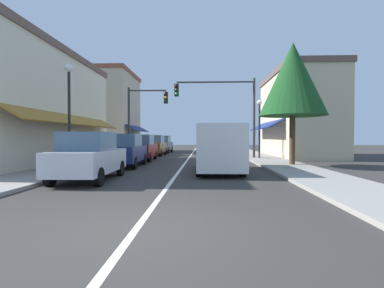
{
  "coord_description": "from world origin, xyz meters",
  "views": [
    {
      "loc": [
        1.17,
        -4.87,
        1.58
      ],
      "look_at": [
        0.38,
        14.63,
        1.15
      ],
      "focal_mm": 27.79,
      "sensor_mm": 36.0,
      "label": 1
    }
  ],
  "objects_px": {
    "parked_car_third_left": "(141,148)",
    "street_lamp_right_mid": "(259,119)",
    "parked_car_second_left": "(125,150)",
    "street_lamp_left_near": "(69,100)",
    "parked_car_distant_left": "(162,144)",
    "tree_right_near": "(293,79)",
    "van_in_lane": "(219,147)",
    "traffic_signal_left_corner": "(142,111)",
    "parked_car_far_left": "(154,145)",
    "parked_car_nearest_left": "(89,157)",
    "traffic_signal_mast_arm": "(226,103)"
  },
  "relations": [
    {
      "from": "parked_car_second_left",
      "to": "parked_car_third_left",
      "type": "distance_m",
      "value": 4.26
    },
    {
      "from": "street_lamp_left_near",
      "to": "tree_right_near",
      "type": "distance_m",
      "value": 11.38
    },
    {
      "from": "traffic_signal_left_corner",
      "to": "tree_right_near",
      "type": "height_order",
      "value": "tree_right_near"
    },
    {
      "from": "parked_car_third_left",
      "to": "traffic_signal_mast_arm",
      "type": "height_order",
      "value": "traffic_signal_mast_arm"
    },
    {
      "from": "van_in_lane",
      "to": "traffic_signal_left_corner",
      "type": "relative_size",
      "value": 0.94
    },
    {
      "from": "parked_car_third_left",
      "to": "van_in_lane",
      "type": "bearing_deg",
      "value": -53.72
    },
    {
      "from": "parked_car_distant_left",
      "to": "traffic_signal_left_corner",
      "type": "bearing_deg",
      "value": -93.36
    },
    {
      "from": "traffic_signal_mast_arm",
      "to": "street_lamp_right_mid",
      "type": "bearing_deg",
      "value": -9.42
    },
    {
      "from": "parked_car_nearest_left",
      "to": "street_lamp_left_near",
      "type": "bearing_deg",
      "value": 126.45
    },
    {
      "from": "street_lamp_right_mid",
      "to": "parked_car_far_left",
      "type": "bearing_deg",
      "value": 152.04
    },
    {
      "from": "traffic_signal_left_corner",
      "to": "parked_car_second_left",
      "type": "bearing_deg",
      "value": -85.03
    },
    {
      "from": "parked_car_nearest_left",
      "to": "parked_car_third_left",
      "type": "bearing_deg",
      "value": 89.24
    },
    {
      "from": "parked_car_second_left",
      "to": "street_lamp_right_mid",
      "type": "distance_m",
      "value": 10.1
    },
    {
      "from": "van_in_lane",
      "to": "traffic_signal_left_corner",
      "type": "xyz_separation_m",
      "value": [
        -5.58,
        9.74,
        2.52
      ]
    },
    {
      "from": "parked_car_third_left",
      "to": "parked_car_distant_left",
      "type": "distance_m",
      "value": 10.48
    },
    {
      "from": "parked_car_nearest_left",
      "to": "traffic_signal_mast_arm",
      "type": "relative_size",
      "value": 0.71
    },
    {
      "from": "parked_car_nearest_left",
      "to": "tree_right_near",
      "type": "relative_size",
      "value": 0.62
    },
    {
      "from": "parked_car_distant_left",
      "to": "traffic_signal_left_corner",
      "type": "relative_size",
      "value": 0.75
    },
    {
      "from": "parked_car_second_left",
      "to": "tree_right_near",
      "type": "relative_size",
      "value": 0.62
    },
    {
      "from": "parked_car_distant_left",
      "to": "street_lamp_right_mid",
      "type": "bearing_deg",
      "value": -46.74
    },
    {
      "from": "traffic_signal_left_corner",
      "to": "street_lamp_right_mid",
      "type": "xyz_separation_m",
      "value": [
        8.85,
        -1.98,
        -0.75
      ]
    },
    {
      "from": "traffic_signal_mast_arm",
      "to": "tree_right_near",
      "type": "relative_size",
      "value": 0.87
    },
    {
      "from": "parked_car_far_left",
      "to": "street_lamp_left_near",
      "type": "bearing_deg",
      "value": -96.4
    },
    {
      "from": "parked_car_second_left",
      "to": "van_in_lane",
      "type": "height_order",
      "value": "van_in_lane"
    },
    {
      "from": "tree_right_near",
      "to": "parked_car_third_left",
      "type": "bearing_deg",
      "value": 157.75
    },
    {
      "from": "parked_car_third_left",
      "to": "parked_car_far_left",
      "type": "relative_size",
      "value": 1.0
    },
    {
      "from": "street_lamp_left_near",
      "to": "parked_car_second_left",
      "type": "bearing_deg",
      "value": 57.22
    },
    {
      "from": "parked_car_third_left",
      "to": "traffic_signal_left_corner",
      "type": "bearing_deg",
      "value": 99.21
    },
    {
      "from": "tree_right_near",
      "to": "street_lamp_left_near",
      "type": "bearing_deg",
      "value": -163.13
    },
    {
      "from": "parked_car_third_left",
      "to": "street_lamp_left_near",
      "type": "xyz_separation_m",
      "value": [
        -1.71,
        -6.99,
        2.38
      ]
    },
    {
      "from": "parked_car_nearest_left",
      "to": "street_lamp_right_mid",
      "type": "bearing_deg",
      "value": 51.15
    },
    {
      "from": "traffic_signal_left_corner",
      "to": "street_lamp_right_mid",
      "type": "distance_m",
      "value": 9.1
    },
    {
      "from": "parked_car_nearest_left",
      "to": "parked_car_third_left",
      "type": "xyz_separation_m",
      "value": [
        -0.09,
        9.32,
        0.0
      ]
    },
    {
      "from": "parked_car_nearest_left",
      "to": "van_in_lane",
      "type": "xyz_separation_m",
      "value": [
        4.88,
        2.86,
        0.27
      ]
    },
    {
      "from": "parked_car_third_left",
      "to": "traffic_signal_mast_arm",
      "type": "bearing_deg",
      "value": 14.58
    },
    {
      "from": "parked_car_far_left",
      "to": "street_lamp_right_mid",
      "type": "bearing_deg",
      "value": -26.92
    },
    {
      "from": "parked_car_nearest_left",
      "to": "tree_right_near",
      "type": "height_order",
      "value": "tree_right_near"
    },
    {
      "from": "parked_car_second_left",
      "to": "parked_car_third_left",
      "type": "height_order",
      "value": "same"
    },
    {
      "from": "van_in_lane",
      "to": "traffic_signal_left_corner",
      "type": "height_order",
      "value": "traffic_signal_left_corner"
    },
    {
      "from": "parked_car_far_left",
      "to": "street_lamp_left_near",
      "type": "xyz_separation_m",
      "value": [
        -1.66,
        -12.69,
        2.38
      ]
    },
    {
      "from": "van_in_lane",
      "to": "street_lamp_right_mid",
      "type": "distance_m",
      "value": 8.6
    },
    {
      "from": "parked_car_third_left",
      "to": "parked_car_second_left",
      "type": "bearing_deg",
      "value": -90.64
    },
    {
      "from": "parked_car_third_left",
      "to": "street_lamp_right_mid",
      "type": "relative_size",
      "value": 0.97
    },
    {
      "from": "parked_car_second_left",
      "to": "van_in_lane",
      "type": "relative_size",
      "value": 0.8
    },
    {
      "from": "parked_car_distant_left",
      "to": "tree_right_near",
      "type": "relative_size",
      "value": 0.62
    },
    {
      "from": "parked_car_second_left",
      "to": "street_lamp_left_near",
      "type": "bearing_deg",
      "value": -124.36
    },
    {
      "from": "van_in_lane",
      "to": "traffic_signal_left_corner",
      "type": "bearing_deg",
      "value": 119.32
    },
    {
      "from": "van_in_lane",
      "to": "street_lamp_right_mid",
      "type": "relative_size",
      "value": 1.22
    },
    {
      "from": "parked_car_nearest_left",
      "to": "parked_car_second_left",
      "type": "height_order",
      "value": "same"
    },
    {
      "from": "parked_car_third_left",
      "to": "street_lamp_left_near",
      "type": "bearing_deg",
      "value": -105.04
    }
  ]
}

